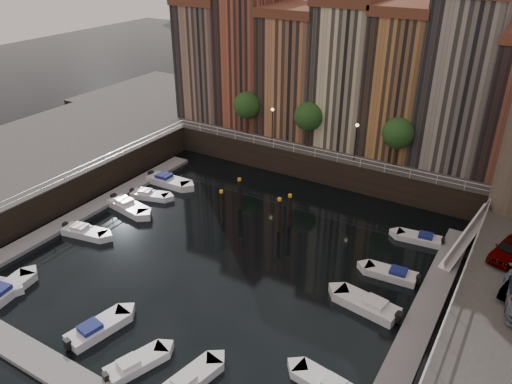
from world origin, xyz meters
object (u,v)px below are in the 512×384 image
Objects in this scene: boat_left_1 at (84,232)px; boat_left_2 at (128,206)px; mooring_pilings at (257,207)px; gangway at (468,234)px; car_a at (510,250)px.

boat_left_1 is 0.89× the size of boat_left_2.
mooring_pilings is at bearing 28.71° from boat_left_1.
gangway reaches higher than boat_left_1.
boat_left_2 is at bearing -154.43° from car_a.
mooring_pilings is (-17.93, -4.77, -0.27)m from gangway.
gangway reaches higher than mooring_pilings.
car_a reaches higher than boat_left_2.
boat_left_2 reaches higher than boat_left_1.
boat_left_2 is 34.06m from car_a.
mooring_pilings is at bearing 29.95° from boat_left_2.
boat_left_2 is 1.16× the size of car_a.
boat_left_2 is (-30.17, -9.30, -1.52)m from gangway.
car_a reaches higher than mooring_pilings.
gangway is at bearing 26.79° from boat_left_2.
gangway is 18.56m from mooring_pilings.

